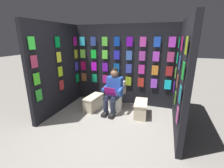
{
  "coord_description": "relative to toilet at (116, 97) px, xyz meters",
  "views": [
    {
      "loc": [
        -1.17,
        2.37,
        1.95
      ],
      "look_at": [
        0.03,
        -1.1,
        0.85
      ],
      "focal_mm": 25.03,
      "sensor_mm": 36.0,
      "label": 1
    }
  ],
  "objects": [
    {
      "name": "ground_plane",
      "position": [
        -0.06,
        1.56,
        -0.33
      ],
      "size": [
        30.0,
        30.0,
        0.0
      ],
      "primitive_type": "plane",
      "color": "gray"
    },
    {
      "name": "display_wall_right",
      "position": [
        1.46,
        0.56,
        0.83
      ],
      "size": [
        0.14,
        2.01,
        2.31
      ],
      "color": "black",
      "rests_on": "ground"
    },
    {
      "name": "display_wall_left",
      "position": [
        -1.58,
        0.56,
        0.83
      ],
      "size": [
        0.14,
        2.01,
        2.31
      ],
      "color": "black",
      "rests_on": "ground"
    },
    {
      "name": "comic_longbox_far",
      "position": [
        -0.74,
        0.23,
        -0.13
      ],
      "size": [
        0.37,
        0.67,
        0.38
      ],
      "rotation": [
        0.0,
        0.0,
        0.09
      ],
      "color": "beige",
      "rests_on": "ground"
    },
    {
      "name": "display_wall_back",
      "position": [
        -0.06,
        -0.49,
        0.83
      ],
      "size": [
        3.04,
        0.14,
        2.31
      ],
      "color": "black",
      "rests_on": "ground"
    },
    {
      "name": "person_reading",
      "position": [
        0.01,
        0.23,
        0.27
      ],
      "size": [
        0.54,
        0.7,
        1.19
      ],
      "rotation": [
        0.0,
        0.0,
        -0.07
      ],
      "color": "blue",
      "rests_on": "ground"
    },
    {
      "name": "comic_longbox_near",
      "position": [
        0.58,
        0.27,
        -0.13
      ],
      "size": [
        0.37,
        0.72,
        0.38
      ],
      "rotation": [
        0.0,
        0.0,
        -0.12
      ],
      "color": "beige",
      "rests_on": "ground"
    },
    {
      "name": "toilet",
      "position": [
        0.0,
        0.0,
        0.0
      ],
      "size": [
        0.42,
        0.57,
        0.77
      ],
      "rotation": [
        0.0,
        0.0,
        -0.07
      ],
      "color": "white",
      "rests_on": "ground"
    }
  ]
}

